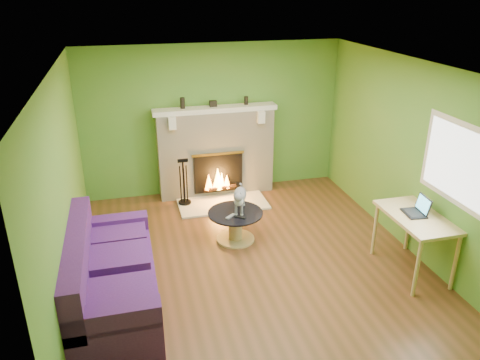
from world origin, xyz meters
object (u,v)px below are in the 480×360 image
(cat, at_px, (240,198))
(desk, at_px, (416,222))
(sofa, at_px, (108,278))
(coffee_table, at_px, (235,224))

(cat, bearing_deg, desk, -16.41)
(sofa, xyz_separation_m, cat, (1.86, 1.14, 0.28))
(coffee_table, bearing_deg, sofa, -148.59)
(desk, bearing_deg, coffee_table, 146.54)
(desk, distance_m, cat, 2.39)
(coffee_table, distance_m, cat, 0.40)
(sofa, bearing_deg, cat, 31.44)
(coffee_table, relative_size, cat, 1.25)
(sofa, bearing_deg, desk, -3.75)
(desk, bearing_deg, sofa, 176.25)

